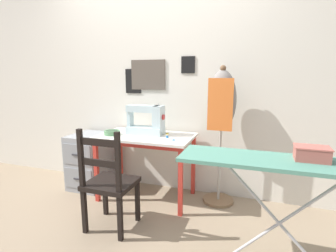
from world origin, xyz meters
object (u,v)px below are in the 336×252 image
Objects in this scene: dress_form at (221,110)px; scissors at (176,140)px; wooden_chair at (109,183)px; filing_cabinet at (90,161)px; storage_box at (312,153)px; ironing_board at (284,167)px; fabric_bowl at (112,132)px; sewing_machine at (148,121)px; thread_spool_near_machine at (167,134)px; thread_spool_mid_table at (167,136)px.

scissors is at bearing -145.28° from dress_form.
wooden_chair is 1.01m from filing_cabinet.
filing_cabinet is at bearing -176.63° from dress_form.
dress_form is 7.11× the size of storage_box.
filing_cabinet is at bearing 156.97° from ironing_board.
storage_box is (1.05, -0.64, 0.15)m from scissors.
fabric_bowl is 0.26× the size of filing_cabinet.
ironing_board is 0.18m from storage_box.
ironing_board is at bearing -161.44° from storage_box.
fabric_bowl is 0.84× the size of storage_box.
sewing_machine is 2.45× the size of fabric_bowl.
sewing_machine is 11.04× the size of thread_spool_near_machine.
sewing_machine is 0.93m from filing_cabinet.
thread_spool_near_machine is at bearing 69.01° from wooden_chair.
sewing_machine is 0.64× the size of filing_cabinet.
thread_spool_mid_table is at bearing -158.38° from dress_form.
scissors is 1.21m from filing_cabinet.
dress_form is at bearing 44.47° from wooden_chair.
ironing_board reaches higher than thread_spool_mid_table.
sewing_machine is 0.29× the size of dress_form.
fabric_bowl reaches higher than thread_spool_near_machine.
dress_form reaches higher than fabric_bowl.
wooden_chair is (0.29, -0.56, -0.31)m from fabric_bowl.
dress_form is (1.11, 0.24, 0.26)m from fabric_bowl.
wooden_chair reaches higher than storage_box.
sewing_machine is 1.64m from storage_box.
thread_spool_mid_table is at bearing 148.88° from storage_box.
fabric_bowl is 4.99× the size of thread_spool_mid_table.
thread_spool_mid_table is 1.37m from storage_box.
dress_form is at bearing 3.37° from filing_cabinet.
thread_spool_mid_table is at bearing -6.15° from filing_cabinet.
ironing_board is (1.62, -0.71, 0.05)m from fabric_bowl.
dress_form is 1.11m from ironing_board.
storage_box is (1.17, -0.71, 0.14)m from thread_spool_mid_table.
wooden_chair is at bearing 176.08° from storage_box.
storage_box is (0.15, 0.05, 0.09)m from ironing_board.
ironing_board is (1.02, -0.76, 0.05)m from thread_spool_mid_table.
sewing_machine is at bearing -176.50° from thread_spool_near_machine.
thread_spool_mid_table is 0.05× the size of filing_cabinet.
fabric_bowl is 0.59m from thread_spool_near_machine.
sewing_machine is 3.37× the size of scissors.
scissors is at bearing 148.90° from storage_box.
sewing_machine is 1.54m from ironing_board.
dress_form is (0.39, 0.27, 0.28)m from scissors.
dress_form is (0.50, 0.20, 0.27)m from thread_spool_mid_table.
scissors is 0.13m from thread_spool_mid_table.
sewing_machine is 0.32× the size of ironing_board.
filing_cabinet is 2.40m from storage_box.
fabric_bowl is 0.12× the size of dress_form.
thread_spool_mid_table is at bearing -21.13° from sewing_machine.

